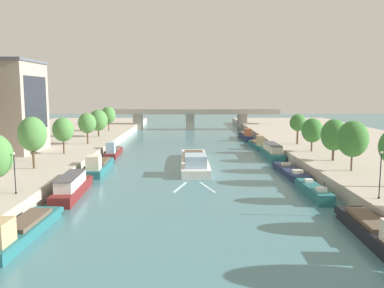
# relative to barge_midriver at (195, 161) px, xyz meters

# --- Properties ---
(quay_left) EXTENTS (36.00, 170.00, 1.92)m
(quay_left) POSITION_rel_barge_midriver_xyz_m (-35.48, 8.95, -0.01)
(quay_left) COLOR #B7AD9E
(quay_left) RESTS_ON ground
(quay_right) EXTENTS (36.00, 170.00, 1.92)m
(quay_right) POSITION_rel_barge_midriver_xyz_m (34.69, 8.95, -0.01)
(quay_right) COLOR #B7AD9E
(quay_right) RESTS_ON ground
(barge_midriver) EXTENTS (4.65, 22.69, 3.14)m
(barge_midriver) POSITION_rel_barge_midriver_xyz_m (0.00, 0.00, 0.00)
(barge_midriver) COLOR silver
(barge_midriver) RESTS_ON ground
(wake_behind_barge) EXTENTS (5.60, 5.90, 0.03)m
(wake_behind_barge) POSITION_rel_barge_midriver_xyz_m (-0.37, -14.37, -0.95)
(wake_behind_barge) COLOR silver
(wake_behind_barge) RESTS_ON ground
(moored_boat_left_midway) EXTENTS (3.24, 13.35, 2.91)m
(moored_boat_left_midway) POSITION_rel_barge_midriver_xyz_m (-15.73, -33.26, -0.11)
(moored_boat_left_midway) COLOR #23666B
(moored_boat_left_midway) RESTS_ON ground
(moored_boat_left_near) EXTENTS (2.92, 13.11, 2.68)m
(moored_boat_left_near) POSITION_rel_barge_midriver_xyz_m (-15.31, -18.56, 0.15)
(moored_boat_left_near) COLOR maroon
(moored_boat_left_near) RESTS_ON ground
(moored_boat_left_far) EXTENTS (3.07, 14.18, 3.20)m
(moored_boat_left_far) POSITION_rel_barge_midriver_xyz_m (-15.29, -3.74, -0.03)
(moored_boat_left_far) COLOR #23666B
(moored_boat_left_far) RESTS_ON ground
(moored_boat_left_second) EXTENTS (2.50, 11.61, 3.11)m
(moored_boat_left_second) POSITION_rel_barge_midriver_xyz_m (-15.86, 12.05, -0.08)
(moored_boat_left_second) COLOR maroon
(moored_boat_left_second) RESTS_ON ground
(moored_boat_right_lone) EXTENTS (2.95, 13.39, 2.95)m
(moored_boat_right_lone) POSITION_rel_barge_midriver_xyz_m (14.94, -33.98, -0.05)
(moored_boat_right_lone) COLOR black
(moored_boat_right_lone) RESTS_ON ground
(moored_boat_right_upstream) EXTENTS (2.02, 10.32, 2.40)m
(moored_boat_right_upstream) POSITION_rel_barge_midriver_xyz_m (14.21, -19.02, -0.28)
(moored_boat_right_upstream) COLOR #23666B
(moored_boat_right_upstream) RESTS_ON ground
(moored_boat_right_midway) EXTENTS (3.06, 13.13, 2.06)m
(moored_boat_right_midway) POSITION_rel_barge_midriver_xyz_m (14.60, -6.28, -0.46)
(moored_boat_right_midway) COLOR #1E284C
(moored_boat_right_midway) RESTS_ON ground
(moored_boat_right_far) EXTENTS (2.58, 13.75, 2.72)m
(moored_boat_right_far) POSITION_rel_barge_midriver_xyz_m (15.04, 9.72, 0.17)
(moored_boat_right_far) COLOR #23666B
(moored_boat_right_far) RESTS_ON ground
(moored_boat_right_near) EXTENTS (2.22, 11.37, 3.04)m
(moored_boat_right_near) POSITION_rel_barge_midriver_xyz_m (14.50, 23.25, -0.10)
(moored_boat_right_near) COLOR #23666B
(moored_boat_right_near) RESTS_ON ground
(moored_boat_right_gap_after) EXTENTS (2.34, 12.02, 3.14)m
(moored_boat_right_gap_after) POSITION_rel_barge_midriver_xyz_m (14.09, 38.53, 0.00)
(moored_boat_right_gap_after) COLOR #1E284C
(moored_boat_right_gap_after) RESTS_ON ground
(tree_left_third) EXTENTS (3.90, 3.90, 7.29)m
(tree_left_third) POSITION_rel_barge_midriver_xyz_m (-22.76, -10.97, 5.81)
(tree_left_third) COLOR brown
(tree_left_third) RESTS_ON quay_left
(tree_left_by_lamp) EXTENTS (3.64, 3.64, 6.24)m
(tree_left_by_lamp) POSITION_rel_barge_midriver_xyz_m (-22.63, 2.48, 5.13)
(tree_left_by_lamp) COLOR brown
(tree_left_by_lamp) RESTS_ON quay_left
(tree_left_second) EXTENTS (3.64, 3.64, 6.35)m
(tree_left_second) POSITION_rel_barge_midriver_xyz_m (-21.63, 15.24, 5.21)
(tree_left_second) COLOR brown
(tree_left_second) RESTS_ON quay_left
(tree_left_far) EXTENTS (4.38, 4.38, 6.36)m
(tree_left_far) POSITION_rel_barge_midriver_xyz_m (-22.38, 28.89, 4.81)
(tree_left_far) COLOR brown
(tree_left_far) RESTS_ON quay_left
(tree_left_midway) EXTENTS (3.78, 3.78, 6.54)m
(tree_left_midway) POSITION_rel_barge_midriver_xyz_m (-22.59, 42.40, 5.21)
(tree_left_midway) COLOR brown
(tree_left_midway) RESTS_ON quay_left
(tree_right_by_lamp) EXTENTS (4.14, 4.14, 6.86)m
(tree_right_by_lamp) POSITION_rel_barge_midriver_xyz_m (21.17, -13.08, 5.34)
(tree_right_by_lamp) COLOR brown
(tree_right_by_lamp) RESTS_ON quay_right
(tree_right_second) EXTENTS (4.02, 4.02, 6.47)m
(tree_right_second) POSITION_rel_barge_midriver_xyz_m (21.61, -4.84, 4.96)
(tree_right_second) COLOR brown
(tree_right_second) RESTS_ON quay_right
(tree_right_end_of_row) EXTENTS (3.79, 3.79, 5.97)m
(tree_right_end_of_row) POSITION_rel_barge_midriver_xyz_m (21.14, 4.68, 4.74)
(tree_right_end_of_row) COLOR brown
(tree_right_end_of_row) RESTS_ON quay_right
(tree_right_past_mid) EXTENTS (3.29, 3.29, 6.12)m
(tree_right_past_mid) POSITION_rel_barge_midriver_xyz_m (21.21, 14.51, 5.31)
(tree_right_past_mid) COLOR brown
(tree_right_past_mid) RESTS_ON quay_right
(lamppost_left_bank) EXTENTS (0.28, 0.28, 4.46)m
(lamppost_left_bank) POSITION_rel_barge_midriver_xyz_m (-19.39, -25.03, 3.40)
(lamppost_left_bank) COLOR black
(lamppost_left_bank) RESTS_ON quay_left
(lamppost_right_bank) EXTENTS (0.28, 0.28, 4.88)m
(lamppost_right_bank) POSITION_rel_barge_midriver_xyz_m (18.28, -27.29, 3.62)
(lamppost_right_bank) COLOR black
(lamppost_right_bank) RESTS_ON quay_right
(bridge_far) EXTENTS (58.17, 4.40, 6.61)m
(bridge_far) POSITION_rel_barge_midriver_xyz_m (-0.40, 65.14, 3.21)
(bridge_far) COLOR gray
(bridge_far) RESTS_ON ground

